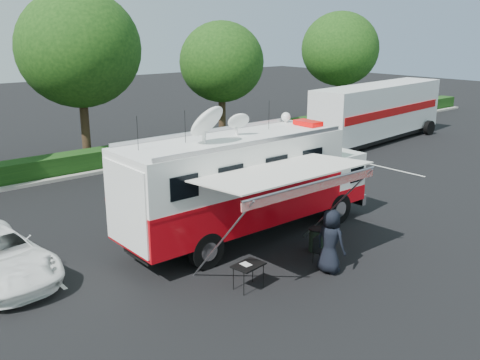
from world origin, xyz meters
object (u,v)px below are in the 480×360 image
object	(u,v)px
folding_table	(248,266)
semi_trailer	(378,111)
trash_bin	(316,240)
command_truck	(248,182)

from	to	relation	value
folding_table	semi_trailer	xyz separation A→B (m)	(19.35, 9.93, 1.19)
trash_bin	command_truck	bearing A→B (deg)	110.07
trash_bin	semi_trailer	world-z (taller)	semi_trailer
command_truck	trash_bin	size ratio (longest dim) A/B	12.29
folding_table	trash_bin	xyz separation A→B (m)	(3.38, 0.57, -0.29)
command_truck	folding_table	world-z (taller)	command_truck
folding_table	semi_trailer	distance (m)	21.78
command_truck	semi_trailer	bearing A→B (deg)	22.49
trash_bin	semi_trailer	xyz separation A→B (m)	(15.96, 9.36, 1.49)
folding_table	semi_trailer	bearing A→B (deg)	27.17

